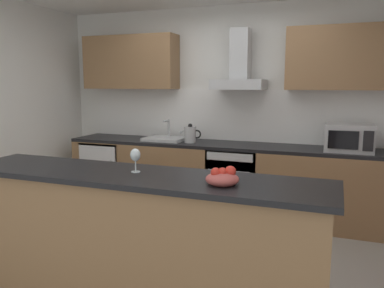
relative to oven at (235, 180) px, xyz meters
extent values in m
cube|color=gray|center=(-0.16, -1.39, -0.47)|extent=(5.62, 4.48, 0.02)
cube|color=white|center=(-0.16, 0.41, 0.84)|extent=(5.62, 0.12, 2.60)
cube|color=white|center=(-0.16, 0.33, 0.77)|extent=(3.93, 0.02, 0.66)
cube|color=olive|center=(-0.16, 0.03, -0.03)|extent=(4.07, 0.60, 0.86)
cube|color=black|center=(-0.16, 0.03, 0.42)|extent=(4.07, 0.60, 0.04)
cube|color=olive|center=(-0.23, -2.07, 0.01)|extent=(2.75, 0.52, 0.94)
cube|color=black|center=(-0.23, -2.07, 0.50)|extent=(2.85, 0.64, 0.04)
cube|color=olive|center=(-1.51, 0.18, 1.45)|extent=(1.30, 0.32, 0.70)
cube|color=olive|center=(1.20, 0.18, 1.45)|extent=(1.30, 0.32, 0.70)
cube|color=slate|center=(0.00, 0.01, 0.00)|extent=(0.60, 0.56, 0.80)
cube|color=black|center=(0.00, -0.29, -0.06)|extent=(0.50, 0.02, 0.48)
cube|color=#B7BABC|center=(0.00, -0.29, 0.34)|extent=(0.54, 0.02, 0.09)
cylinder|color=#B7BABC|center=(0.00, -0.32, 0.18)|extent=(0.49, 0.02, 0.02)
cube|color=white|center=(-1.79, 0.01, -0.04)|extent=(0.58, 0.56, 0.85)
cube|color=silver|center=(-1.79, -0.28, -0.04)|extent=(0.55, 0.02, 0.80)
cylinder|color=#B7BABC|center=(-1.57, -0.30, 0.01)|extent=(0.02, 0.02, 0.38)
cube|color=#B7BABC|center=(1.26, -0.02, 0.59)|extent=(0.50, 0.36, 0.30)
cube|color=black|center=(1.20, -0.21, 0.59)|extent=(0.30, 0.02, 0.19)
cube|color=black|center=(1.44, -0.21, 0.59)|extent=(0.10, 0.01, 0.21)
cube|color=silver|center=(-0.94, 0.01, 0.46)|extent=(0.50, 0.40, 0.04)
cylinder|color=#B7BABC|center=(-0.94, 0.13, 0.57)|extent=(0.03, 0.03, 0.26)
cylinder|color=#B7BABC|center=(-0.94, 0.05, 0.69)|extent=(0.03, 0.16, 0.03)
cylinder|color=#B7BABC|center=(-0.58, -0.03, 0.54)|extent=(0.15, 0.15, 0.20)
sphere|color=black|center=(-0.58, -0.03, 0.65)|extent=(0.06, 0.06, 0.06)
cone|color=#B7BABC|center=(-0.68, -0.03, 0.58)|extent=(0.09, 0.04, 0.07)
torus|color=black|center=(-0.49, -0.03, 0.55)|extent=(0.11, 0.02, 0.11)
cube|color=#B7BABC|center=(0.00, 0.11, 1.16)|extent=(0.62, 0.45, 0.12)
cube|color=#B7BABC|center=(0.00, 0.16, 1.52)|extent=(0.22, 0.22, 0.60)
cylinder|color=silver|center=(-0.25, -2.03, 0.53)|extent=(0.07, 0.07, 0.01)
cylinder|color=silver|center=(-0.25, -2.03, 0.57)|extent=(0.01, 0.01, 0.09)
ellipsoid|color=silver|center=(-0.25, -2.03, 0.65)|extent=(0.08, 0.08, 0.10)
ellipsoid|color=#B24C47|center=(0.45, -2.14, 0.56)|extent=(0.22, 0.22, 0.09)
sphere|color=red|center=(0.41, -2.16, 0.60)|extent=(0.06, 0.06, 0.06)
sphere|color=red|center=(0.49, -2.11, 0.61)|extent=(0.07, 0.07, 0.07)
sphere|color=red|center=(0.45, -2.14, 0.60)|extent=(0.06, 0.06, 0.06)
camera|label=1|loc=(1.13, -4.52, 1.18)|focal=36.29mm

